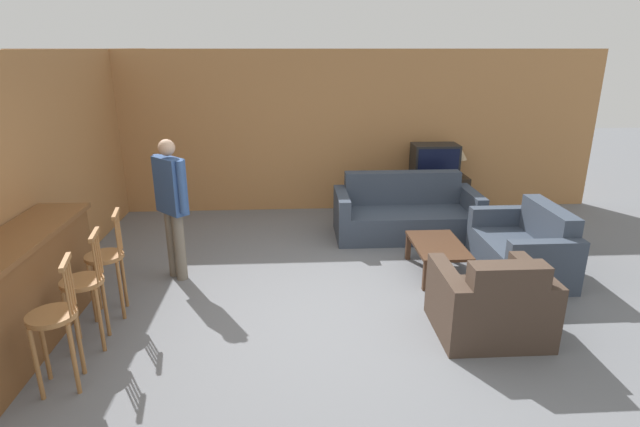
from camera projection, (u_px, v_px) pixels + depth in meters
name	position (u px, v px, depth m)	size (l,w,h in m)	color
ground_plane	(333.00, 318.00, 5.07)	(24.00, 24.00, 0.00)	slate
wall_back	(315.00, 132.00, 8.15)	(9.40, 0.08, 2.60)	#B27A47
wall_left	(51.00, 168.00, 5.76)	(0.08, 8.68, 2.60)	#B27A47
bar_counter	(19.00, 296.00, 4.43)	(0.55, 2.27, 1.04)	brown
bar_chair_near	(56.00, 324.00, 3.89)	(0.45, 0.45, 1.10)	#996638
bar_chair_mid	(85.00, 289.00, 4.45)	(0.43, 0.43, 1.10)	#996638
bar_chair_far	(107.00, 263.00, 4.99)	(0.44, 0.44, 1.10)	#996638
couch_far	(405.00, 215.00, 7.27)	(2.03, 0.92, 0.88)	#384251
armchair_near	(491.00, 305.00, 4.71)	(1.00, 0.87, 0.85)	#423328
loveseat_right	(524.00, 249.00, 6.04)	(0.85, 1.36, 0.84)	#384251
coffee_table	(438.00, 248.00, 5.99)	(0.58, 0.95, 0.38)	#472D1E
tv_unit	(432.00, 195.00, 8.18)	(1.09, 0.50, 0.64)	#2D2319
tv	(435.00, 160.00, 7.99)	(0.72, 0.44, 0.52)	black
table_lamp	(459.00, 154.00, 7.99)	(0.26, 0.26, 0.49)	brown
person_by_window	(172.00, 202.00, 5.70)	(0.42, 0.42, 1.66)	#756B5B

